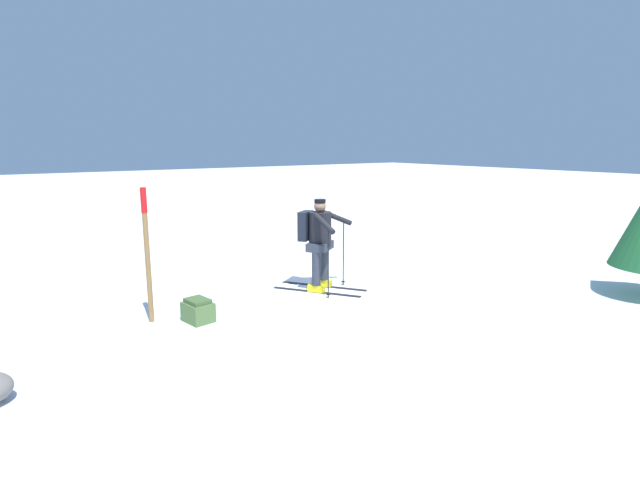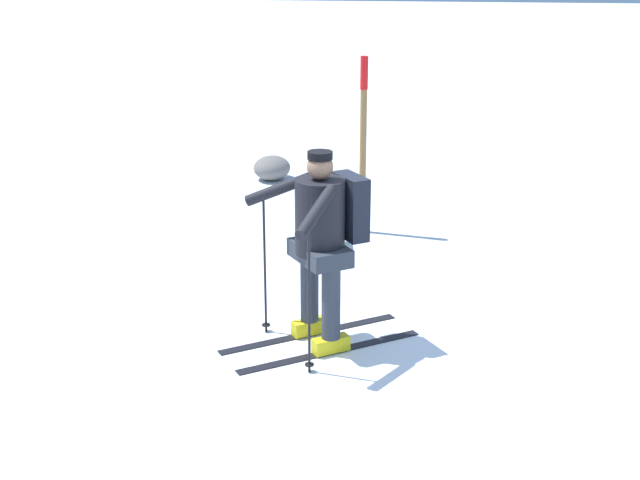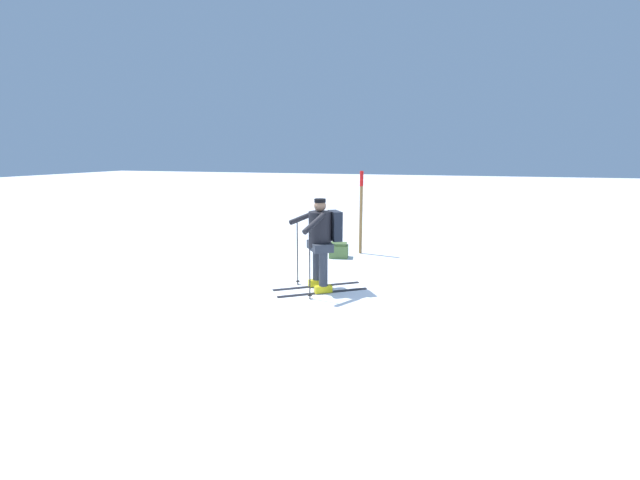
% 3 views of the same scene
% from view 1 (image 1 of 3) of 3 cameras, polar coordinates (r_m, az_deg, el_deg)
% --- Properties ---
extents(ground_plane, '(80.00, 80.00, 0.00)m').
position_cam_1_polar(ground_plane, '(9.10, -0.54, -5.27)').
color(ground_plane, white).
extents(skier, '(1.31, 1.60, 1.61)m').
position_cam_1_polar(skier, '(8.68, -0.17, 0.31)').
color(skier, black).
rests_on(skier, ground_plane).
extents(dropped_backpack, '(0.40, 0.47, 0.34)m').
position_cam_1_polar(dropped_backpack, '(7.52, -13.77, -7.85)').
color(dropped_backpack, '#4C6B38').
rests_on(dropped_backpack, ground_plane).
extents(trail_marker, '(0.08, 0.08, 1.95)m').
position_cam_1_polar(trail_marker, '(7.46, -19.19, -0.61)').
color(trail_marker, olive).
rests_on(trail_marker, ground_plane).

